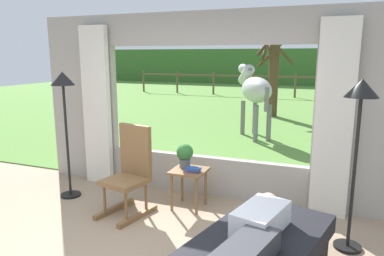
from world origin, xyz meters
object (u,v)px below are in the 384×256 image
at_px(book_stack, 193,170).
at_px(floor_lamp_right, 360,114).
at_px(side_table, 189,177).
at_px(reclining_person, 257,229).
at_px(potted_plant, 185,154).
at_px(rocking_chair, 130,171).
at_px(floor_lamp_left, 64,97).
at_px(pasture_tree, 273,73).
at_px(horse, 255,90).

height_order(book_stack, floor_lamp_right, floor_lamp_right).
bearing_deg(side_table, reclining_person, -48.61).
bearing_deg(reclining_person, potted_plant, 145.88).
bearing_deg(rocking_chair, floor_lamp_right, 13.22).
height_order(floor_lamp_left, pasture_tree, pasture_tree).
relative_size(reclining_person, pasture_tree, 0.49).
relative_size(rocking_chair, pasture_tree, 0.38).
height_order(reclining_person, rocking_chair, rocking_chair).
bearing_deg(pasture_tree, horse, -88.22).
bearing_deg(reclining_person, side_table, 145.24).
bearing_deg(potted_plant, pasture_tree, 90.69).
height_order(book_stack, pasture_tree, pasture_tree).
relative_size(potted_plant, floor_lamp_left, 0.18).
bearing_deg(rocking_chair, floor_lamp_left, -175.85).
height_order(rocking_chair, floor_lamp_left, floor_lamp_left).
height_order(floor_lamp_right, horse, floor_lamp_right).
bearing_deg(rocking_chair, book_stack, 36.87).
height_order(floor_lamp_left, horse, floor_lamp_left).
bearing_deg(horse, potted_plant, -124.00).
distance_m(reclining_person, horse, 5.85).
distance_m(rocking_chair, floor_lamp_right, 2.69).
bearing_deg(horse, pasture_tree, 57.89).
bearing_deg(reclining_person, floor_lamp_right, 64.75).
height_order(side_table, horse, horse).
xyz_separation_m(reclining_person, floor_lamp_left, (-2.86, 1.05, 0.89)).
height_order(side_table, floor_lamp_right, floor_lamp_right).
distance_m(horse, pasture_tree, 3.25).
distance_m(floor_lamp_right, horse, 5.14).
relative_size(book_stack, horse, 0.11).
distance_m(rocking_chair, potted_plant, 0.73).
distance_m(floor_lamp_left, horse, 4.93).
height_order(potted_plant, pasture_tree, pasture_tree).
height_order(rocking_chair, potted_plant, rocking_chair).
bearing_deg(horse, floor_lamp_left, -143.45).
xyz_separation_m(rocking_chair, potted_plant, (0.55, 0.46, 0.16)).
height_order(floor_lamp_right, pasture_tree, pasture_tree).
relative_size(reclining_person, floor_lamp_left, 0.81).
height_order(potted_plant, horse, horse).
relative_size(rocking_chair, side_table, 2.15).
bearing_deg(horse, floor_lamp_right, -101.12).
height_order(rocking_chair, horse, horse).
bearing_deg(floor_lamp_left, horse, 70.43).
xyz_separation_m(reclining_person, horse, (-1.21, 5.69, 0.63)).
xyz_separation_m(book_stack, floor_lamp_right, (1.83, -0.28, 0.87)).
bearing_deg(book_stack, floor_lamp_left, -174.22).
height_order(potted_plant, floor_lamp_left, floor_lamp_left).
height_order(rocking_chair, floor_lamp_right, floor_lamp_right).
height_order(floor_lamp_left, floor_lamp_right, same).
distance_m(reclining_person, potted_plant, 1.83).
bearing_deg(floor_lamp_right, horse, 112.76).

